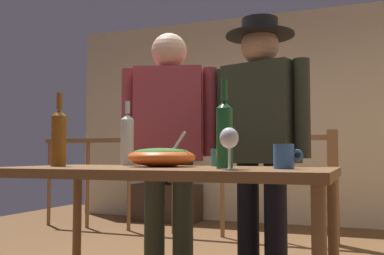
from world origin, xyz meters
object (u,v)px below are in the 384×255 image
(wine_bottle_amber, at_px, (59,136))
(salad_bowl, at_px, (162,156))
(wine_glass, at_px, (229,140))
(flat_screen_tv, at_px, (165,167))
(stair_railing, at_px, (217,171))
(mug_blue, at_px, (284,156))
(tv_console, at_px, (166,203))
(wine_bottle_clear, at_px, (127,138))
(person_standing_left, at_px, (169,137))
(framed_picture, at_px, (171,90))
(serving_table, at_px, (164,184))
(person_standing_right, at_px, (261,131))
(wine_bottle_green, at_px, (225,133))
(mug_teal, at_px, (219,157))

(wine_bottle_amber, bearing_deg, salad_bowl, 12.78)
(wine_glass, xyz_separation_m, wine_bottle_amber, (-0.95, 0.23, 0.04))
(flat_screen_tv, relative_size, wine_glass, 2.99)
(stair_railing, distance_m, mug_blue, 2.98)
(salad_bowl, bearing_deg, mug_blue, -10.58)
(salad_bowl, height_order, wine_glass, salad_bowl)
(tv_console, bearing_deg, wine_bottle_clear, -69.10)
(wine_glass, xyz_separation_m, person_standing_left, (-0.68, 0.98, 0.06))
(framed_picture, xyz_separation_m, serving_table, (1.65, -3.82, -1.05))
(wine_glass, bearing_deg, serving_table, 145.89)
(flat_screen_tv, relative_size, person_standing_right, 0.29)
(stair_railing, bearing_deg, wine_bottle_clear, -84.01)
(stair_railing, height_order, person_standing_left, person_standing_left)
(framed_picture, relative_size, person_standing_left, 0.33)
(stair_railing, bearing_deg, person_standing_left, -80.84)
(flat_screen_tv, bearing_deg, wine_bottle_clear, -68.92)
(flat_screen_tv, relative_size, wine_bottle_green, 1.30)
(framed_picture, bearing_deg, mug_teal, -62.68)
(tv_console, relative_size, salad_bowl, 2.74)
(wine_bottle_amber, height_order, person_standing_right, person_standing_right)
(flat_screen_tv, height_order, person_standing_left, person_standing_left)
(tv_console, distance_m, wine_bottle_green, 4.18)
(person_standing_left, relative_size, person_standing_right, 0.98)
(mug_blue, bearing_deg, flat_screen_tv, 121.36)
(serving_table, distance_m, wine_bottle_amber, 0.61)
(wine_glass, bearing_deg, wine_bottle_clear, 143.12)
(wine_bottle_green, bearing_deg, salad_bowl, 152.75)
(serving_table, relative_size, wine_bottle_green, 4.09)
(wine_bottle_amber, relative_size, person_standing_left, 0.22)
(flat_screen_tv, distance_m, salad_bowl, 3.75)
(stair_railing, xyz_separation_m, tv_console, (-0.98, 0.83, -0.46))
(salad_bowl, distance_m, wine_glass, 0.57)
(wine_bottle_green, distance_m, mug_teal, 0.44)
(framed_picture, relative_size, wine_bottle_green, 1.48)
(wine_glass, bearing_deg, person_standing_right, 95.48)
(person_standing_right, bearing_deg, framed_picture, -41.29)
(stair_railing, relative_size, mug_blue, 28.99)
(flat_screen_tv, height_order, salad_bowl, salad_bowl)
(wine_glass, bearing_deg, mug_teal, 111.36)
(tv_console, bearing_deg, serving_table, -65.66)
(wine_bottle_clear, distance_m, person_standing_left, 0.42)
(framed_picture, xyz_separation_m, flat_screen_tv, (0.05, -0.32, -1.08))
(framed_picture, height_order, person_standing_right, framed_picture)
(serving_table, height_order, wine_glass, wine_glass)
(wine_glass, bearing_deg, wine_bottle_amber, 166.34)
(stair_railing, relative_size, salad_bowl, 10.63)
(stair_railing, relative_size, flat_screen_tv, 7.28)
(framed_picture, xyz_separation_m, wine_bottle_green, (1.98, -3.93, -0.83))
(wine_glass, height_order, person_standing_right, person_standing_right)
(mug_blue, bearing_deg, stair_railing, 113.18)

